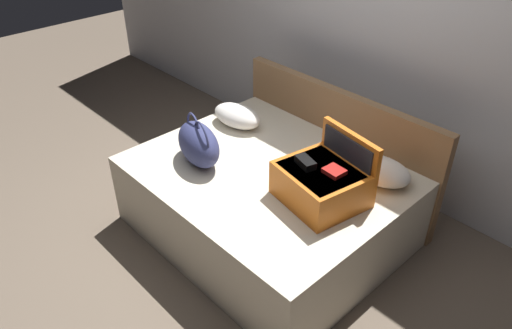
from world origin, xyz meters
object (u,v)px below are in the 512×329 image
bed (267,202)px  pillow_near_headboard (237,116)px  pillow_center_head (380,171)px  hard_case_large (323,181)px  duffel_bag (199,144)px

bed → pillow_near_headboard: pillow_near_headboard is taller
pillow_center_head → bed: bearing=-142.5°
bed → pillow_center_head: pillow_center_head is taller
hard_case_large → pillow_near_headboard: hard_case_large is taller
pillow_center_head → pillow_near_headboard: bearing=-171.3°
duffel_bag → pillow_center_head: size_ratio=1.22×
bed → duffel_bag: (-0.42, -0.28, 0.44)m
duffel_bag → pillow_center_head: 1.29m
bed → hard_case_large: (0.48, 0.02, 0.43)m
bed → pillow_center_head: size_ratio=4.30×
duffel_bag → pillow_center_head: duffel_bag is taller
hard_case_large → duffel_bag: bearing=-151.3°
duffel_bag → bed: bearing=33.6°
bed → hard_case_large: bearing=2.6°
bed → pillow_center_head: bearing=37.5°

